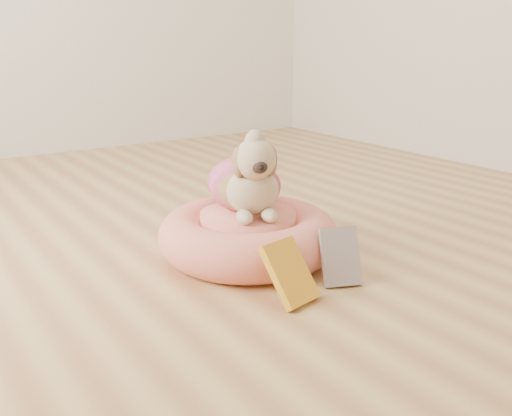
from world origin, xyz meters
TOP-DOWN VIEW (x-y plane):
  - floor at (0.00, 0.00)m, footprint 4.50×4.50m
  - pet_bed at (0.02, -0.06)m, footprint 0.64×0.64m
  - dog at (0.03, -0.04)m, footprint 0.42×0.50m
  - book_yellow at (-0.07, -0.43)m, footprint 0.16×0.16m
  - book_white at (0.14, -0.42)m, footprint 0.15×0.14m

SIDE VIEW (x-z plane):
  - floor at x=0.00m, z-range 0.00..0.00m
  - pet_bed at x=0.02m, z-range 0.00..0.16m
  - book_yellow at x=-0.07m, z-range 0.00..0.18m
  - book_white at x=0.14m, z-range 0.00..0.18m
  - dog at x=0.03m, z-range 0.16..0.48m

